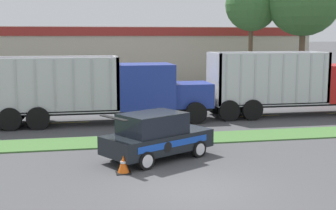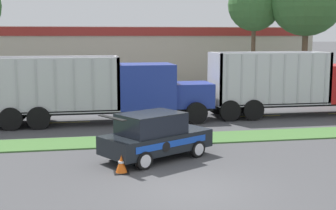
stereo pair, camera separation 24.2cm
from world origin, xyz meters
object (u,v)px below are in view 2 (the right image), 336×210
dump_truck_mid (117,92)px  traffic_cone (121,164)px  rally_car (155,136)px  dump_truck_lead (327,87)px

dump_truck_mid → traffic_cone: size_ratio=20.19×
dump_truck_mid → rally_car: dump_truck_mid is taller
traffic_cone → dump_truck_lead: bearing=37.0°
dump_truck_lead → dump_truck_mid: bearing=-178.4°
dump_truck_lead → rally_car: 13.97m
rally_car → traffic_cone: (-1.38, -1.59, -0.59)m
dump_truck_lead → rally_car: size_ratio=2.71×
dump_truck_mid → dump_truck_lead: bearing=1.6°
dump_truck_lead → dump_truck_mid: dump_truck_lead is taller
dump_truck_lead → dump_truck_mid: 12.20m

